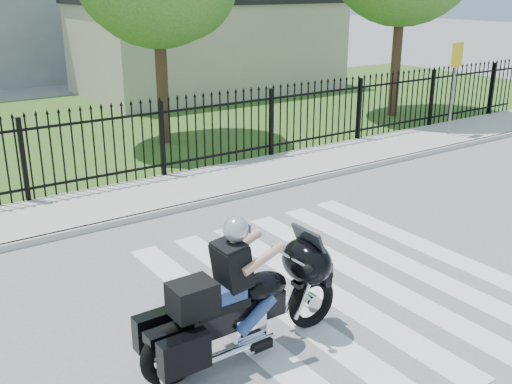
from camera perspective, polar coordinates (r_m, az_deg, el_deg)
ground at (r=9.17m, az=8.22°, el=-8.41°), size 120.00×120.00×0.00m
crosswalk at (r=9.16m, az=8.22°, el=-8.38°), size 5.00×5.50×0.01m
sidewalk at (r=12.94m, az=-6.79°, el=0.32°), size 40.00×2.00×0.12m
curb at (r=12.11m, az=-4.57°, el=-0.94°), size 40.00×0.12×0.12m
grass_strip at (r=19.22m, az=-16.66°, el=5.74°), size 40.00×12.00×0.02m
iron_fence at (r=13.56m, az=-8.91°, el=4.82°), size 26.00×0.04×1.80m
building_low at (r=25.39m, az=-4.58°, el=13.56°), size 10.00×6.00×3.50m
building_low_roof at (r=25.28m, az=-4.69°, el=17.73°), size 10.20×6.20×0.20m
motorcycle_rider at (r=7.09m, az=-1.47°, el=-10.11°), size 2.75×0.81×1.82m
traffic_sign at (r=17.90m, az=18.46°, el=11.00°), size 0.56×0.15×2.58m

